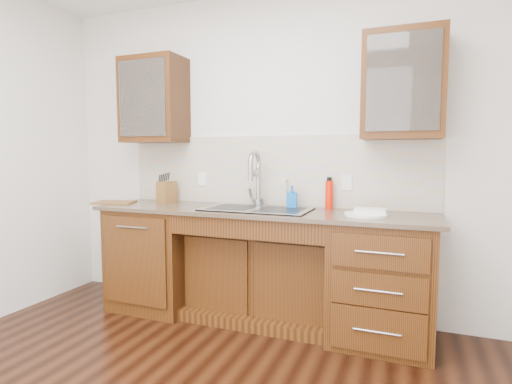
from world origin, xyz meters
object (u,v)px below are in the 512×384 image
at_px(water_bottle, 329,195).
at_px(knife_block, 167,192).
at_px(plate, 366,215).
at_px(soap_bottle, 292,197).
at_px(cutting_board, 114,202).

height_order(water_bottle, knife_block, water_bottle).
xyz_separation_m(plate, knife_block, (-1.77, 0.18, 0.09)).
relative_size(soap_bottle, water_bottle, 0.82).
relative_size(water_bottle, plate, 0.74).
height_order(water_bottle, plate, water_bottle).
distance_m(soap_bottle, plate, 0.63).
distance_m(knife_block, cutting_board, 0.47).
height_order(plate, knife_block, knife_block).
relative_size(water_bottle, knife_block, 1.18).
xyz_separation_m(water_bottle, cutting_board, (-1.85, -0.32, -0.10)).
height_order(soap_bottle, water_bottle, water_bottle).
height_order(soap_bottle, knife_block, knife_block).
xyz_separation_m(soap_bottle, water_bottle, (0.28, 0.08, 0.02)).
bearing_deg(plate, knife_block, 174.04).
height_order(water_bottle, cutting_board, water_bottle).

